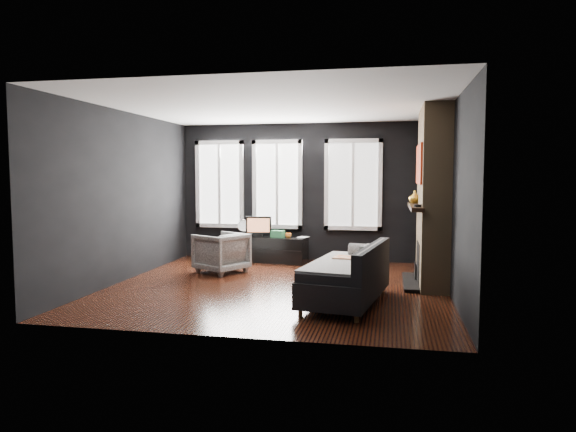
% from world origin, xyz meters
% --- Properties ---
extents(floor, '(5.00, 5.00, 0.00)m').
position_xyz_m(floor, '(0.00, 0.00, 0.00)').
color(floor, black).
rests_on(floor, ground).
extents(ceiling, '(5.00, 5.00, 0.00)m').
position_xyz_m(ceiling, '(0.00, 0.00, 2.70)').
color(ceiling, white).
rests_on(ceiling, ground).
extents(wall_back, '(5.00, 0.02, 2.70)m').
position_xyz_m(wall_back, '(0.00, 2.50, 1.35)').
color(wall_back, black).
rests_on(wall_back, ground).
extents(wall_left, '(0.02, 5.00, 2.70)m').
position_xyz_m(wall_left, '(-2.50, 0.00, 1.35)').
color(wall_left, black).
rests_on(wall_left, ground).
extents(wall_right, '(0.02, 5.00, 2.70)m').
position_xyz_m(wall_right, '(2.50, 0.00, 1.35)').
color(wall_right, black).
rests_on(wall_right, ground).
extents(windows, '(4.00, 0.16, 1.76)m').
position_xyz_m(windows, '(-0.45, 2.46, 2.38)').
color(windows, white).
rests_on(windows, wall_back).
extents(fireplace, '(0.70, 1.62, 2.70)m').
position_xyz_m(fireplace, '(2.30, 0.60, 1.35)').
color(fireplace, '#93724C').
rests_on(fireplace, floor).
extents(sofa, '(1.21, 1.97, 0.79)m').
position_xyz_m(sofa, '(1.10, -0.82, 0.40)').
color(sofa, '#262628').
rests_on(sofa, floor).
extents(stripe_pillow, '(0.17, 0.35, 0.34)m').
position_xyz_m(stripe_pillow, '(1.35, -0.56, 0.57)').
color(stripe_pillow, gray).
rests_on(stripe_pillow, sofa).
extents(armchair, '(0.97, 0.99, 0.76)m').
position_xyz_m(armchair, '(-1.20, 0.90, 0.38)').
color(armchair, white).
rests_on(armchair, floor).
extents(media_console, '(1.47, 0.63, 0.49)m').
position_xyz_m(media_console, '(-0.61, 2.11, 0.25)').
color(media_console, black).
rests_on(media_console, floor).
extents(monitor, '(0.51, 0.18, 0.45)m').
position_xyz_m(monitor, '(-0.84, 2.11, 0.72)').
color(monitor, black).
rests_on(monitor, media_console).
extents(desk_fan, '(0.25, 0.25, 0.33)m').
position_xyz_m(desk_fan, '(-1.17, 2.20, 0.66)').
color(desk_fan, '#949494').
rests_on(desk_fan, media_console).
extents(mug, '(0.14, 0.12, 0.12)m').
position_xyz_m(mug, '(-0.24, 2.03, 0.55)').
color(mug, orange).
rests_on(mug, media_console).
extents(book, '(0.17, 0.06, 0.23)m').
position_xyz_m(book, '(-0.04, 2.12, 0.61)').
color(book, tan).
rests_on(book, media_console).
extents(storage_box, '(0.27, 0.21, 0.13)m').
position_xyz_m(storage_box, '(-0.46, 2.08, 0.56)').
color(storage_box, '#2F7845').
rests_on(storage_box, media_console).
extents(mantel_vase, '(0.26, 0.26, 0.20)m').
position_xyz_m(mantel_vase, '(2.05, 1.05, 1.33)').
color(mantel_vase, gold).
rests_on(mantel_vase, fireplace).
extents(mantel_clock, '(0.14, 0.14, 0.04)m').
position_xyz_m(mantel_clock, '(2.05, 0.05, 1.25)').
color(mantel_clock, black).
rests_on(mantel_clock, fireplace).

